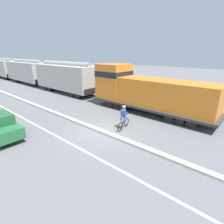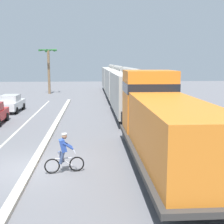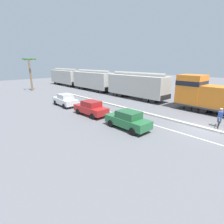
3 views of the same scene
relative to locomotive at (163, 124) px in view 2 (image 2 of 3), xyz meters
name	(u,v)px [view 2 (image 2 of 3)]	position (x,y,z in m)	size (l,w,h in m)	color
ground_plane	(32,168)	(-6.01, -0.50, -1.80)	(120.00, 120.00, 0.00)	slate
median_curb	(50,135)	(-6.01, 5.50, -1.72)	(0.36, 36.00, 0.16)	beige
lane_stripe	(11,137)	(-8.41, 5.50, -1.79)	(0.14, 36.00, 0.01)	silver
locomotive	(163,124)	(0.00, 0.00, 0.00)	(3.10, 11.61, 4.20)	orange
hopper_car_lead	(130,93)	(0.00, 12.16, 0.28)	(2.90, 10.60, 4.18)	#B9B6AF
hopper_car_middle	(119,83)	(0.00, 23.76, 0.28)	(2.90, 10.60, 4.18)	#B9B6AF
hopper_car_trailing	(112,78)	(0.00, 35.36, 0.28)	(2.90, 10.60, 4.18)	#B6B3AB
parked_car_white	(11,103)	(-10.86, 15.46, -0.98)	(1.93, 4.25, 1.62)	silver
cyclist	(64,154)	(-4.51, -1.20, -0.98)	(1.69, 0.54, 1.71)	black
palm_tree_near	(49,60)	(-9.44, 32.01, 3.03)	(2.70, 2.69, 6.63)	#846647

